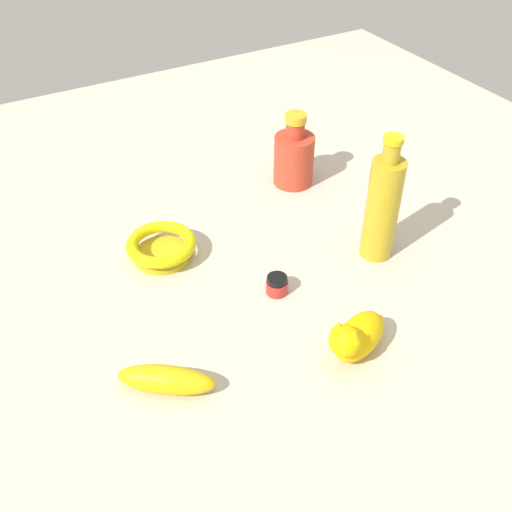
# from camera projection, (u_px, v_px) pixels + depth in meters

# --- Properties ---
(ground) EXTENTS (2.00, 2.00, 0.00)m
(ground) POSITION_uv_depth(u_px,v_px,m) (256.00, 285.00, 1.07)
(ground) COLOR #BCB29E
(bowl) EXTENTS (0.13, 0.13, 0.04)m
(bowl) POSITION_uv_depth(u_px,v_px,m) (162.00, 247.00, 1.12)
(bowl) COLOR gold
(bowl) RESTS_ON ground
(bottle_short) EXTENTS (0.09, 0.09, 0.17)m
(bottle_short) POSITION_uv_depth(u_px,v_px,m) (294.00, 157.00, 1.30)
(bottle_short) COLOR #B63824
(bottle_short) RESTS_ON ground
(cat_figurine) EXTENTS (0.10, 0.14, 0.10)m
(cat_figurine) POSITION_uv_depth(u_px,v_px,m) (356.00, 337.00, 0.92)
(cat_figurine) COLOR #F0B807
(cat_figurine) RESTS_ON ground
(bottle_tall) EXTENTS (0.06, 0.06, 0.25)m
(bottle_tall) POSITION_uv_depth(u_px,v_px,m) (383.00, 207.00, 1.08)
(bottle_tall) COLOR #B4941C
(bottle_tall) RESTS_ON ground
(nail_polish_jar) EXTENTS (0.04, 0.04, 0.03)m
(nail_polish_jar) POSITION_uv_depth(u_px,v_px,m) (277.00, 285.00, 1.05)
(nail_polish_jar) COLOR #AE2A22
(nail_polish_jar) RESTS_ON ground
(banana) EXTENTS (0.13, 0.15, 0.04)m
(banana) POSITION_uv_depth(u_px,v_px,m) (166.00, 380.00, 0.88)
(banana) COLOR gold
(banana) RESTS_ON ground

